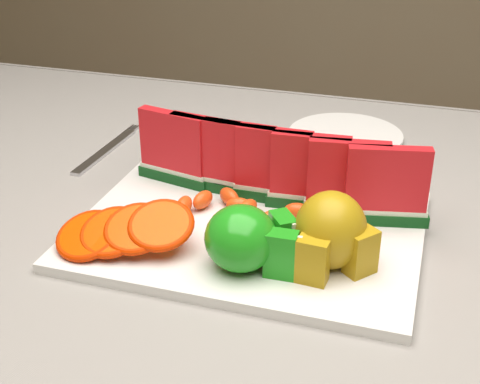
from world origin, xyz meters
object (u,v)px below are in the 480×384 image
at_px(side_plate, 345,136).
at_px(fork, 108,149).
at_px(pear_cluster, 331,233).
at_px(platter, 250,229).
at_px(apple_cluster, 248,239).

relative_size(side_plate, fork, 1.17).
height_order(pear_cluster, fork, pear_cluster).
bearing_deg(platter, apple_cluster, -75.00).
bearing_deg(side_plate, fork, -155.51).
relative_size(apple_cluster, side_plate, 0.52).
relative_size(platter, apple_cluster, 3.39).
xyz_separation_m(side_plate, fork, (-0.34, -0.15, -0.00)).
height_order(side_plate, fork, side_plate).
distance_m(side_plate, fork, 0.37).
bearing_deg(apple_cluster, fork, 139.55).
bearing_deg(pear_cluster, side_plate, 96.59).
bearing_deg(pear_cluster, platter, 152.94).
bearing_deg(fork, platter, -31.85).
xyz_separation_m(platter, side_plate, (0.06, 0.33, -0.00)).
relative_size(platter, side_plate, 1.75).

